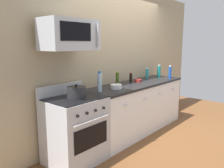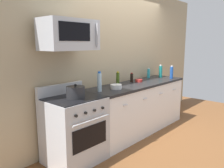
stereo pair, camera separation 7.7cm
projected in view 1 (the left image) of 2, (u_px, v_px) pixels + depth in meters
ground_plane at (137, 130)px, 4.35m from camera, size 6.46×6.46×0.00m
back_wall at (121, 59)px, 4.37m from camera, size 5.39×0.10×2.70m
counter_unit at (138, 107)px, 4.26m from camera, size 2.30×0.66×0.92m
range_oven at (75, 129)px, 3.13m from camera, size 0.76×0.69×1.07m
microwave at (70, 35)px, 2.93m from camera, size 0.74×0.44×0.40m
bottle_soda_blue at (170, 72)px, 4.70m from camera, size 0.07×0.07×0.27m
bottle_olive_oil at (117, 79)px, 3.89m from camera, size 0.06×0.06×0.25m
bottle_water_clear at (100, 82)px, 3.41m from camera, size 0.07×0.07×0.31m
bottle_soy_sauce_dark at (131, 78)px, 4.25m from camera, size 0.05×0.05×0.18m
bottle_dish_soap at (147, 73)px, 4.77m from camera, size 0.06×0.06×0.21m
bottle_sparkling_teal at (159, 71)px, 4.86m from camera, size 0.07×0.07×0.27m
bowl_white_ceramic at (116, 87)px, 3.64m from camera, size 0.18×0.18×0.07m
bowl_red_small at (138, 80)px, 4.29m from camera, size 0.13×0.13×0.05m
stockpot at (76, 92)px, 3.00m from camera, size 0.25×0.25×0.19m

